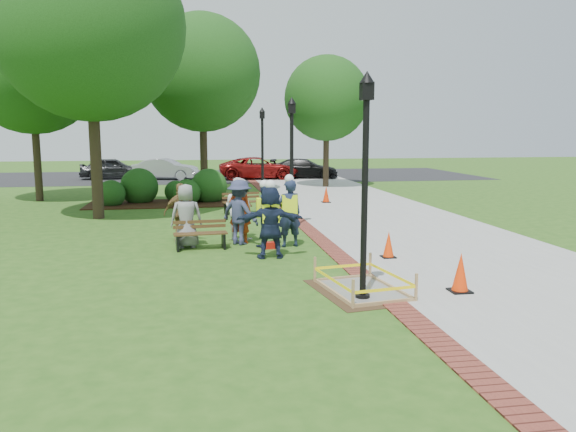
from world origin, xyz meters
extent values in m
plane|color=#285116|center=(0.00, 0.00, 0.00)|extent=(100.00, 100.00, 0.00)
cube|color=#9E9E99|center=(5.00, 10.00, 0.01)|extent=(6.00, 60.00, 0.02)
cube|color=maroon|center=(1.75, 10.00, 0.01)|extent=(0.50, 60.00, 0.03)
cube|color=#381E0F|center=(-3.00, 12.00, 0.02)|extent=(7.00, 3.00, 0.05)
cube|color=black|center=(0.00, 27.00, 0.00)|extent=(36.00, 12.00, 0.01)
cube|color=#47331E|center=(1.40, -2.49, 0.00)|extent=(2.04, 2.54, 0.01)
cube|color=gray|center=(1.40, -2.49, 0.02)|extent=(1.47, 1.97, 0.04)
cube|color=tan|center=(1.40, -2.49, 0.04)|extent=(1.61, 2.10, 0.08)
cube|color=tan|center=(1.40, -2.49, 0.28)|extent=(1.64, 2.14, 0.55)
cube|color=yellow|center=(1.40, -2.49, 0.30)|extent=(1.58, 2.08, 0.06)
cube|color=brown|center=(-1.75, 2.11, 0.44)|extent=(1.47, 0.55, 0.04)
cube|color=brown|center=(-1.77, 2.34, 0.66)|extent=(1.43, 0.17, 0.23)
cube|color=black|center=(-1.75, 2.11, 0.21)|extent=(1.34, 0.59, 0.42)
cube|color=#4D2F1A|center=(-0.07, 8.57, 0.46)|extent=(1.55, 0.70, 0.04)
cube|color=#4D2F1A|center=(-0.11, 8.81, 0.69)|extent=(1.48, 0.31, 0.24)
cube|color=black|center=(-0.07, 8.57, 0.22)|extent=(1.43, 0.74, 0.44)
cube|color=black|center=(3.29, -2.89, 0.03)|extent=(0.41, 0.41, 0.05)
cone|color=#FA3707|center=(3.29, -2.89, 0.43)|extent=(0.32, 0.32, 0.76)
cube|color=black|center=(2.92, 0.28, 0.02)|extent=(0.35, 0.35, 0.05)
cone|color=#FD3C08|center=(2.92, 0.28, 0.37)|extent=(0.28, 0.28, 0.64)
cube|color=black|center=(3.89, 11.26, 0.02)|extent=(0.38, 0.38, 0.05)
cone|color=red|center=(3.89, 11.26, 0.40)|extent=(0.30, 0.30, 0.70)
cube|color=#AB180D|center=(0.08, 1.91, 0.09)|extent=(0.38, 0.23, 0.18)
cylinder|color=black|center=(1.25, -3.00, 1.90)|extent=(0.12, 0.12, 3.80)
cube|color=black|center=(1.25, -3.00, 3.90)|extent=(0.22, 0.22, 0.32)
cone|color=black|center=(1.25, -3.00, 4.15)|extent=(0.28, 0.28, 0.22)
cylinder|color=black|center=(1.25, -3.00, 0.05)|extent=(0.28, 0.28, 0.10)
cylinder|color=black|center=(1.25, 5.00, 1.90)|extent=(0.12, 0.12, 3.80)
cube|color=black|center=(1.25, 5.00, 3.90)|extent=(0.22, 0.22, 0.32)
cone|color=black|center=(1.25, 5.00, 4.15)|extent=(0.28, 0.28, 0.22)
cylinder|color=black|center=(1.25, 5.00, 0.05)|extent=(0.28, 0.28, 0.10)
cylinder|color=black|center=(1.25, 13.00, 1.90)|extent=(0.12, 0.12, 3.80)
cube|color=black|center=(1.25, 13.00, 3.90)|extent=(0.22, 0.22, 0.32)
cone|color=black|center=(1.25, 13.00, 4.15)|extent=(0.28, 0.28, 0.22)
cylinder|color=black|center=(1.25, 13.00, 0.05)|extent=(0.28, 0.28, 0.10)
cylinder|color=#3D2D1E|center=(-5.39, 8.26, 2.82)|extent=(0.40, 0.40, 5.64)
sphere|color=#194112|center=(-5.39, 8.26, 6.85)|extent=(6.72, 6.72, 6.72)
cylinder|color=#3D2D1E|center=(-1.40, 16.03, 2.49)|extent=(0.38, 0.38, 4.98)
sphere|color=#194112|center=(-1.40, 16.03, 6.05)|extent=(5.86, 5.86, 5.86)
cylinder|color=#3D2D1E|center=(5.52, 18.26, 2.05)|extent=(0.33, 0.33, 4.11)
sphere|color=#194112|center=(5.52, 18.26, 4.99)|extent=(4.77, 4.77, 4.77)
cylinder|color=#3D2D1E|center=(-8.93, 14.12, 2.47)|extent=(0.33, 0.33, 4.93)
sphere|color=#194112|center=(-8.93, 14.12, 5.99)|extent=(5.94, 5.94, 5.94)
sphere|color=#194112|center=(-5.42, 11.75, 0.00)|extent=(1.20, 1.20, 1.20)
sphere|color=#194112|center=(-4.33, 12.68, 0.00)|extent=(1.68, 1.68, 1.68)
sphere|color=#194112|center=(-2.23, 11.78, 0.00)|extent=(1.20, 1.20, 1.20)
sphere|color=#194112|center=(-1.25, 12.46, 0.00)|extent=(1.63, 1.63, 1.63)
sphere|color=#194112|center=(-2.76, 13.14, 0.00)|extent=(1.01, 1.01, 1.01)
imported|color=gray|center=(-2.12, 2.46, 0.88)|extent=(0.57, 0.37, 1.76)
imported|color=#BC3616|center=(-0.62, 2.81, 0.89)|extent=(0.66, 0.53, 1.78)
imported|color=white|center=(-0.63, 3.34, 0.92)|extent=(0.69, 0.67, 1.84)
imported|color=brown|center=(-2.27, 3.23, 0.85)|extent=(0.58, 0.41, 1.71)
imported|color=#303554|center=(-0.64, 2.63, 0.92)|extent=(0.69, 0.67, 1.83)
imported|color=#161B39|center=(-0.02, 0.79, 0.92)|extent=(0.61, 0.41, 1.83)
cube|color=#D8FF15|center=(-0.02, 0.79, 1.18)|extent=(0.42, 0.26, 0.52)
sphere|color=white|center=(-0.02, 0.79, 1.86)|extent=(0.25, 0.25, 0.25)
imported|color=#192641|center=(0.68, 2.09, 0.93)|extent=(0.65, 0.48, 1.86)
cube|color=#D8FF15|center=(0.68, 2.09, 1.20)|extent=(0.42, 0.26, 0.52)
sphere|color=white|center=(0.68, 2.09, 1.89)|extent=(0.25, 0.25, 0.25)
imported|color=#1D274B|center=(0.00, 2.20, 0.86)|extent=(0.62, 0.48, 1.71)
cube|color=#D8FF15|center=(0.00, 2.20, 1.10)|extent=(0.42, 0.26, 0.52)
sphere|color=white|center=(0.00, 2.20, 1.74)|extent=(0.25, 0.25, 0.25)
imported|color=#262629|center=(-7.27, 25.80, 0.00)|extent=(2.50, 4.95, 1.56)
imported|color=#A3A2A7|center=(-3.77, 24.83, 0.00)|extent=(3.12, 4.98, 1.51)
imported|color=maroon|center=(2.33, 24.20, 0.00)|extent=(2.18, 4.90, 1.59)
imported|color=black|center=(5.45, 24.34, 0.00)|extent=(2.90, 4.72, 1.43)
camera|label=1|loc=(-1.85, -12.99, 3.19)|focal=35.00mm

